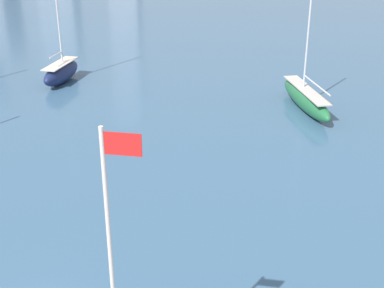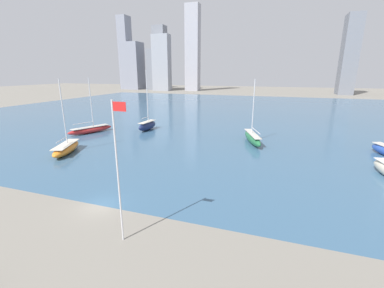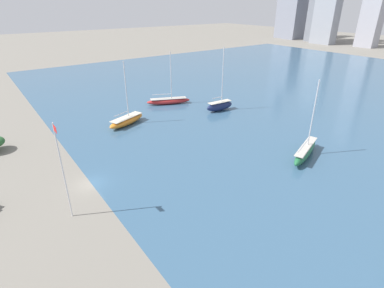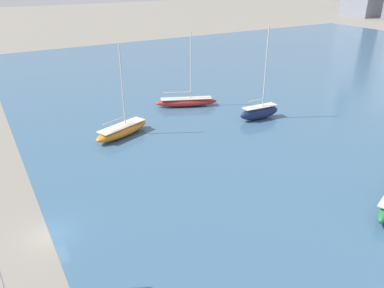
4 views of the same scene
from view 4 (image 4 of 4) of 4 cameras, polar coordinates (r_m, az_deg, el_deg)
name	(u,v)px [view 4 (image 4 of 4)]	position (r m, az deg, el deg)	size (l,w,h in m)	color
ground_plane	(50,235)	(37.08, -20.84, -12.84)	(500.00, 500.00, 0.00)	gray
sailboat_red	(186,102)	(65.78, -0.88, 6.47)	(6.17, 10.76, 12.68)	#B72828
sailboat_orange	(122,130)	(54.52, -10.59, 2.10)	(5.65, 9.47, 12.86)	orange
sailboat_navy	(259,112)	(60.82, 10.24, 4.85)	(2.36, 7.22, 14.37)	#19234C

